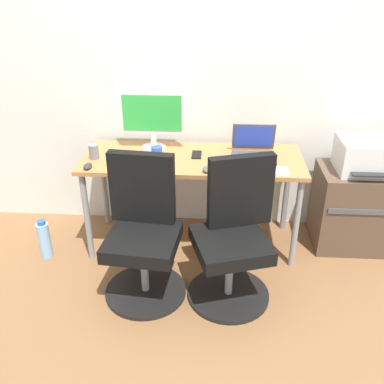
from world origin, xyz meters
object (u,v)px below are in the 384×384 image
side_cabinet (354,208)px  water_bottle_on_floor (44,239)px  office_chair_right (233,238)px  desktop_monitor (152,116)px  open_laptop (254,149)px  coffee_mug (157,153)px  printer (365,156)px  office_chair_left (143,235)px

side_cabinet → water_bottle_on_floor: size_ratio=2.02×
office_chair_right → desktop_monitor: desktop_monitor is taller
water_bottle_on_floor → desktop_monitor: (0.79, 0.41, 0.84)m
side_cabinet → open_laptop: 0.93m
water_bottle_on_floor → open_laptop: bearing=11.2°
desktop_monitor → coffee_mug: size_ratio=5.22×
printer → open_laptop: bearing=-178.2°
office_chair_right → open_laptop: open_laptop is taller
office_chair_right → water_bottle_on_floor: bearing=167.4°
printer → office_chair_right: bearing=-145.9°
office_chair_left → coffee_mug: office_chair_left is taller
printer → desktop_monitor: (-1.54, 0.08, 0.24)m
coffee_mug → office_chair_left: bearing=-93.6°
side_cabinet → office_chair_right: bearing=-145.8°
office_chair_right → printer: office_chair_right is taller
side_cabinet → water_bottle_on_floor: 2.36m
printer → desktop_monitor: size_ratio=0.83×
water_bottle_on_floor → open_laptop: size_ratio=1.00×
office_chair_right → printer: (0.94, 0.64, 0.32)m
office_chair_left → side_cabinet: (1.52, 0.64, -0.11)m
printer → desktop_monitor: 1.56m
office_chair_right → side_cabinet: bearing=34.2°
side_cabinet → water_bottle_on_floor: bearing=-171.9°
printer → coffee_mug: size_ratio=4.35×
office_chair_right → open_laptop: (0.14, 0.61, 0.36)m
office_chair_left → side_cabinet: size_ratio=1.50×
office_chair_right → printer: bearing=34.1°
open_laptop → office_chair_left: bearing=-139.8°
side_cabinet → desktop_monitor: 1.68m
desktop_monitor → coffee_mug: (0.05, -0.21, -0.20)m
office_chair_left → desktop_monitor: (-0.02, 0.72, 0.56)m
office_chair_right → coffee_mug: office_chair_right is taller
open_laptop → side_cabinet: bearing=1.9°
side_cabinet → office_chair_left: bearing=-157.2°
side_cabinet → desktop_monitor: size_ratio=1.31×
office_chair_left → open_laptop: open_laptop is taller
office_chair_right → side_cabinet: office_chair_right is taller
office_chair_right → desktop_monitor: (-0.60, 0.72, 0.56)m
office_chair_right → desktop_monitor: size_ratio=1.96×
side_cabinet → coffee_mug: coffee_mug is taller
office_chair_right → side_cabinet: (0.94, 0.64, -0.11)m
office_chair_left → open_laptop: (0.72, 0.61, 0.36)m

